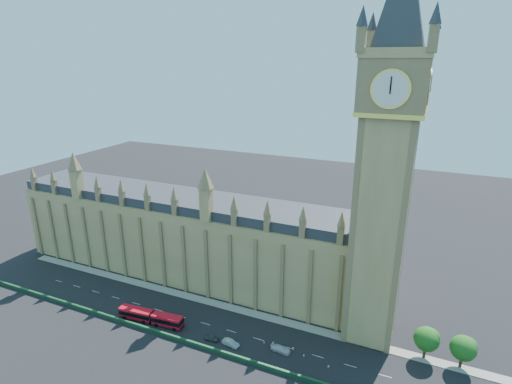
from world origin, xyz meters
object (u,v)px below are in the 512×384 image
at_px(red_bus, 151,317).
at_px(car_grey, 212,338).
at_px(car_white, 281,349).
at_px(car_silver, 231,343).

height_order(red_bus, car_grey, red_bus).
xyz_separation_m(red_bus, car_white, (37.23, 3.41, -0.99)).
xyz_separation_m(car_grey, car_white, (17.87, 3.25, 0.09)).
height_order(car_grey, car_white, car_white).
height_order(red_bus, car_white, red_bus).
bearing_deg(car_white, red_bus, 99.68).
distance_m(car_silver, car_white, 12.89).
bearing_deg(car_grey, car_white, -83.22).
relative_size(car_grey, car_silver, 0.82).
xyz_separation_m(red_bus, car_silver, (24.71, 0.36, -0.97)).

